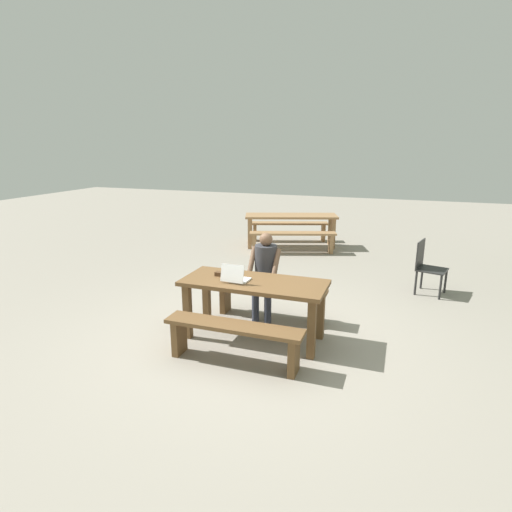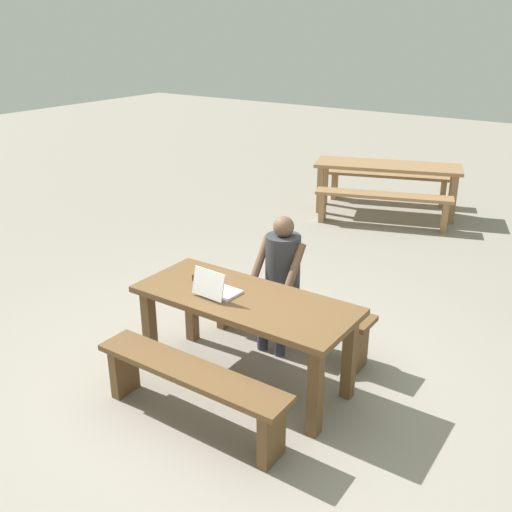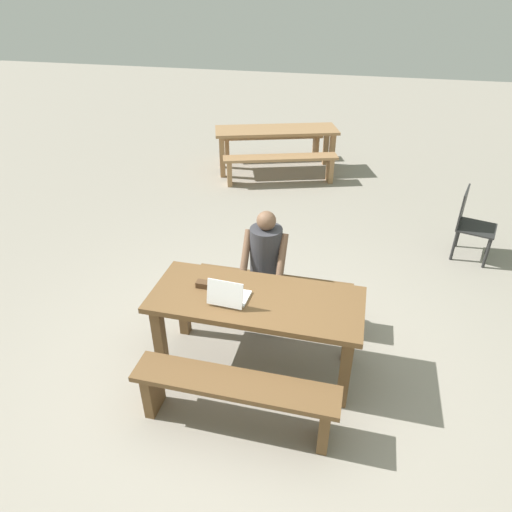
{
  "view_description": "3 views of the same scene",
  "coord_description": "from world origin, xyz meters",
  "px_view_note": "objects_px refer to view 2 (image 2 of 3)",
  "views": [
    {
      "loc": [
        1.66,
        -4.61,
        2.41
      ],
      "look_at": [
        -0.06,
        0.25,
        1.02
      ],
      "focal_mm": 29.28,
      "sensor_mm": 36.0,
      "label": 1
    },
    {
      "loc": [
        2.37,
        -3.32,
        2.78
      ],
      "look_at": [
        -0.06,
        0.25,
        1.02
      ],
      "focal_mm": 40.63,
      "sensor_mm": 36.0,
      "label": 2
    },
    {
      "loc": [
        0.72,
        -2.97,
        3.05
      ],
      "look_at": [
        -0.06,
        0.25,
        1.02
      ],
      "focal_mm": 31.87,
      "sensor_mm": 36.0,
      "label": 3
    }
  ],
  "objects_px": {
    "picnic_table_front": "(245,311)",
    "person_seated": "(280,272)",
    "small_pouch": "(200,278)",
    "laptop": "(216,288)",
    "picnic_table_mid": "(387,172)"
  },
  "relations": [
    {
      "from": "person_seated",
      "to": "small_pouch",
      "type": "bearing_deg",
      "value": -124.5
    },
    {
      "from": "small_pouch",
      "to": "laptop",
      "type": "bearing_deg",
      "value": -27.34
    },
    {
      "from": "picnic_table_mid",
      "to": "small_pouch",
      "type": "bearing_deg",
      "value": -104.64
    },
    {
      "from": "person_seated",
      "to": "picnic_table_mid",
      "type": "bearing_deg",
      "value": 100.04
    },
    {
      "from": "picnic_table_front",
      "to": "person_seated",
      "type": "bearing_deg",
      "value": 96.1
    },
    {
      "from": "picnic_table_front",
      "to": "small_pouch",
      "type": "bearing_deg",
      "value": 175.0
    },
    {
      "from": "picnic_table_front",
      "to": "laptop",
      "type": "xyz_separation_m",
      "value": [
        -0.21,
        -0.1,
        0.18
      ]
    },
    {
      "from": "laptop",
      "to": "person_seated",
      "type": "xyz_separation_m",
      "value": [
        0.14,
        0.74,
        -0.09
      ]
    },
    {
      "from": "picnic_table_front",
      "to": "small_pouch",
      "type": "relative_size",
      "value": 14.86
    },
    {
      "from": "small_pouch",
      "to": "person_seated",
      "type": "distance_m",
      "value": 0.73
    },
    {
      "from": "person_seated",
      "to": "picnic_table_mid",
      "type": "distance_m",
      "value": 4.34
    },
    {
      "from": "person_seated",
      "to": "picnic_table_mid",
      "type": "relative_size",
      "value": 0.55
    },
    {
      "from": "picnic_table_mid",
      "to": "laptop",
      "type": "bearing_deg",
      "value": -101.7
    },
    {
      "from": "picnic_table_front",
      "to": "small_pouch",
      "type": "distance_m",
      "value": 0.5
    },
    {
      "from": "picnic_table_front",
      "to": "person_seated",
      "type": "relative_size",
      "value": 1.45
    }
  ]
}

